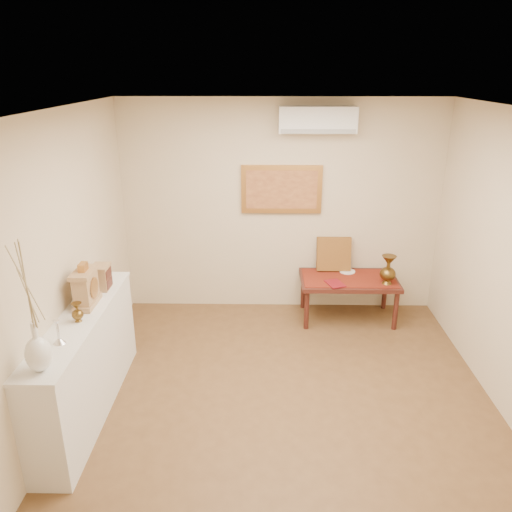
{
  "coord_description": "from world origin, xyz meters",
  "views": [
    {
      "loc": [
        -0.21,
        -3.86,
        3.01
      ],
      "look_at": [
        -0.3,
        1.15,
        1.12
      ],
      "focal_mm": 35.0,
      "sensor_mm": 36.0,
      "label": 1
    }
  ],
  "objects_px": {
    "wooden_chest": "(101,277)",
    "low_table": "(349,283)",
    "brass_urn_tall": "(388,267)",
    "display_ledge": "(86,364)",
    "white_vase": "(31,310)",
    "mantel_clock": "(86,287)"
  },
  "relations": [
    {
      "from": "brass_urn_tall",
      "to": "mantel_clock",
      "type": "bearing_deg",
      "value": -154.3
    },
    {
      "from": "wooden_chest",
      "to": "mantel_clock",
      "type": "bearing_deg",
      "value": -93.55
    },
    {
      "from": "white_vase",
      "to": "brass_urn_tall",
      "type": "xyz_separation_m",
      "value": [
        3.09,
        2.55,
        -0.69
      ]
    },
    {
      "from": "mantel_clock",
      "to": "wooden_chest",
      "type": "bearing_deg",
      "value": 86.45
    },
    {
      "from": "brass_urn_tall",
      "to": "display_ledge",
      "type": "bearing_deg",
      "value": -151.1
    },
    {
      "from": "brass_urn_tall",
      "to": "display_ledge",
      "type": "distance_m",
      "value": 3.56
    },
    {
      "from": "brass_urn_tall",
      "to": "mantel_clock",
      "type": "relative_size",
      "value": 1.06
    },
    {
      "from": "white_vase",
      "to": "mantel_clock",
      "type": "xyz_separation_m",
      "value": [
        -0.01,
        1.05,
        -0.31
      ]
    },
    {
      "from": "display_ledge",
      "to": "wooden_chest",
      "type": "bearing_deg",
      "value": 87.36
    },
    {
      "from": "mantel_clock",
      "to": "low_table",
      "type": "xyz_separation_m",
      "value": [
        2.67,
        1.66,
        -0.67
      ]
    },
    {
      "from": "display_ledge",
      "to": "mantel_clock",
      "type": "relative_size",
      "value": 4.93
    },
    {
      "from": "wooden_chest",
      "to": "low_table",
      "type": "xyz_separation_m",
      "value": [
        2.65,
        1.3,
        -0.62
      ]
    },
    {
      "from": "display_ledge",
      "to": "wooden_chest",
      "type": "xyz_separation_m",
      "value": [
        0.03,
        0.58,
        0.61
      ]
    },
    {
      "from": "brass_urn_tall",
      "to": "wooden_chest",
      "type": "distance_m",
      "value": 3.3
    },
    {
      "from": "display_ledge",
      "to": "wooden_chest",
      "type": "height_order",
      "value": "wooden_chest"
    },
    {
      "from": "wooden_chest",
      "to": "white_vase",
      "type": "bearing_deg",
      "value": -90.34
    },
    {
      "from": "white_vase",
      "to": "brass_urn_tall",
      "type": "height_order",
      "value": "white_vase"
    },
    {
      "from": "wooden_chest",
      "to": "low_table",
      "type": "distance_m",
      "value": 3.01
    },
    {
      "from": "white_vase",
      "to": "mantel_clock",
      "type": "bearing_deg",
      "value": 90.77
    },
    {
      "from": "display_ledge",
      "to": "low_table",
      "type": "xyz_separation_m",
      "value": [
        2.67,
        1.88,
        -0.01
      ]
    },
    {
      "from": "brass_urn_tall",
      "to": "white_vase",
      "type": "bearing_deg",
      "value": -140.48
    },
    {
      "from": "white_vase",
      "to": "low_table",
      "type": "bearing_deg",
      "value": 45.6
    }
  ]
}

